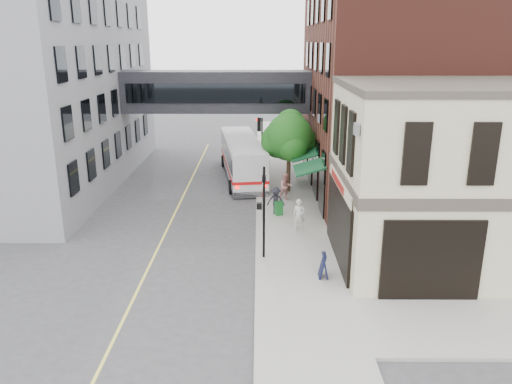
{
  "coord_description": "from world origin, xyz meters",
  "views": [
    {
      "loc": [
        0.15,
        -20.15,
        10.19
      ],
      "look_at": [
        0.02,
        3.66,
        2.93
      ],
      "focal_mm": 35.0,
      "sensor_mm": 36.0,
      "label": 1
    }
  ],
  "objects_px": {
    "pedestrian_a": "(299,216)",
    "pedestrian_c": "(276,201)",
    "bus": "(242,156)",
    "sandwich_board": "(324,265)",
    "pedestrian_b": "(286,187)",
    "newspaper_box": "(279,208)"
  },
  "relations": [
    {
      "from": "pedestrian_c",
      "to": "newspaper_box",
      "type": "bearing_deg",
      "value": -40.38
    },
    {
      "from": "newspaper_box",
      "to": "pedestrian_a",
      "type": "bearing_deg",
      "value": -92.04
    },
    {
      "from": "bus",
      "to": "pedestrian_c",
      "type": "xyz_separation_m",
      "value": [
        2.29,
        -8.84,
        -0.71
      ]
    },
    {
      "from": "pedestrian_a",
      "to": "pedestrian_c",
      "type": "bearing_deg",
      "value": 121.44
    },
    {
      "from": "pedestrian_a",
      "to": "pedestrian_c",
      "type": "height_order",
      "value": "pedestrian_a"
    },
    {
      "from": "bus",
      "to": "pedestrian_b",
      "type": "relative_size",
      "value": 6.32
    },
    {
      "from": "sandwich_board",
      "to": "bus",
      "type": "bearing_deg",
      "value": 105.28
    },
    {
      "from": "pedestrian_b",
      "to": "sandwich_board",
      "type": "relative_size",
      "value": 1.63
    },
    {
      "from": "pedestrian_c",
      "to": "sandwich_board",
      "type": "height_order",
      "value": "pedestrian_c"
    },
    {
      "from": "pedestrian_a",
      "to": "pedestrian_c",
      "type": "relative_size",
      "value": 1.09
    },
    {
      "from": "pedestrian_b",
      "to": "pedestrian_c",
      "type": "height_order",
      "value": "pedestrian_b"
    },
    {
      "from": "pedestrian_a",
      "to": "pedestrian_c",
      "type": "distance_m",
      "value": 3.04
    },
    {
      "from": "pedestrian_a",
      "to": "newspaper_box",
      "type": "xyz_separation_m",
      "value": [
        -0.99,
        2.64,
        -0.49
      ]
    },
    {
      "from": "pedestrian_b",
      "to": "newspaper_box",
      "type": "bearing_deg",
      "value": -115.09
    },
    {
      "from": "bus",
      "to": "sandwich_board",
      "type": "xyz_separation_m",
      "value": [
        4.12,
        -17.2,
        -0.98
      ]
    },
    {
      "from": "pedestrian_a",
      "to": "pedestrian_b",
      "type": "bearing_deg",
      "value": 103.21
    },
    {
      "from": "bus",
      "to": "sandwich_board",
      "type": "bearing_deg",
      "value": -76.52
    },
    {
      "from": "pedestrian_c",
      "to": "sandwich_board",
      "type": "xyz_separation_m",
      "value": [
        1.83,
        -8.36,
        -0.27
      ]
    },
    {
      "from": "bus",
      "to": "pedestrian_c",
      "type": "distance_m",
      "value": 9.16
    },
    {
      "from": "pedestrian_c",
      "to": "sandwich_board",
      "type": "relative_size",
      "value": 1.49
    },
    {
      "from": "pedestrian_b",
      "to": "newspaper_box",
      "type": "xyz_separation_m",
      "value": [
        -0.56,
        -2.95,
        -0.49
      ]
    },
    {
      "from": "bus",
      "to": "newspaper_box",
      "type": "distance_m",
      "value": 9.4
    }
  ]
}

